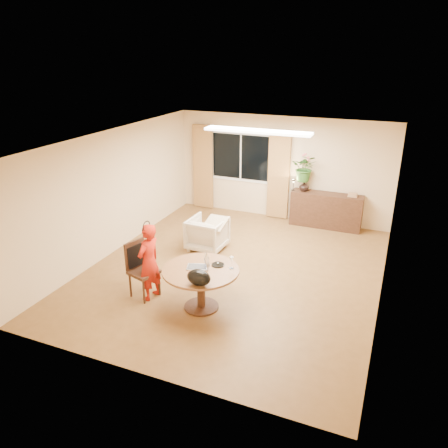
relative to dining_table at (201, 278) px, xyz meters
name	(u,v)px	position (x,y,z in m)	size (l,w,h in m)	color
floor	(235,270)	(0.04, 1.45, -0.57)	(6.50, 6.50, 0.00)	brown
ceiling	(236,140)	(0.04, 1.45, 2.03)	(6.50, 6.50, 0.00)	white
wall_back	(282,168)	(0.04, 4.70, 0.73)	(5.50, 5.50, 0.00)	beige
wall_left	(114,192)	(-2.71, 1.45, 0.73)	(6.50, 6.50, 0.00)	beige
wall_right	(390,231)	(2.79, 1.45, 0.73)	(6.50, 6.50, 0.00)	beige
window	(241,157)	(-1.06, 4.69, 0.93)	(1.70, 0.03, 1.30)	white
curtain_left	(203,167)	(-2.11, 4.61, 0.57)	(0.55, 0.08, 2.25)	brown
curtain_right	(279,175)	(-0.01, 4.61, 0.57)	(0.55, 0.08, 2.25)	brown
ceiling_panel	(257,131)	(0.04, 2.65, 1.99)	(2.20, 0.35, 0.05)	white
dining_table	(201,278)	(0.00, 0.00, 0.00)	(1.28, 1.28, 0.73)	brown
dining_chair	(144,270)	(-1.08, -0.04, -0.07)	(0.49, 0.44, 1.01)	black
child	(149,262)	(-0.96, -0.04, 0.12)	(0.33, 0.51, 1.39)	red
laptop	(197,261)	(-0.08, 0.04, 0.28)	(0.36, 0.24, 0.24)	#B7B7BC
tumbler	(207,261)	(0.00, 0.24, 0.21)	(0.07, 0.07, 0.10)	white
wine_glass	(232,263)	(0.46, 0.23, 0.26)	(0.08, 0.08, 0.22)	white
pot_lid	(218,264)	(0.21, 0.24, 0.17)	(0.22, 0.22, 0.04)	white
handbag	(199,278)	(0.20, -0.47, 0.29)	(0.39, 0.23, 0.26)	black
armchair	(207,234)	(-0.88, 2.18, -0.21)	(0.77, 0.79, 0.72)	#C2B299
throw	(215,220)	(-0.68, 2.15, 0.16)	(0.45, 0.55, 0.03)	beige
sideboard	(326,210)	(1.27, 4.46, -0.14)	(1.71, 0.42, 0.86)	black
vase	(304,186)	(0.68, 4.46, 0.41)	(0.24, 0.24, 0.25)	black
bouquet	(305,168)	(0.67, 4.46, 0.86)	(0.59, 0.51, 0.66)	#356726
book_stack	(353,195)	(1.85, 4.46, 0.33)	(0.21, 0.16, 0.09)	#99764E
desk_lamp	(293,184)	(0.43, 4.41, 0.44)	(0.13, 0.13, 0.31)	black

